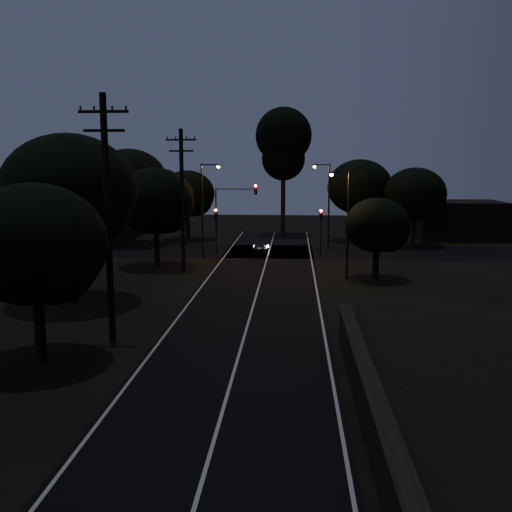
{
  "coord_description": "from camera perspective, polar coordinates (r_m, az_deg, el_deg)",
  "views": [
    {
      "loc": [
        2.26,
        -9.71,
        7.98
      ],
      "look_at": [
        0.0,
        24.0,
        2.5
      ],
      "focal_mm": 40.0,
      "sensor_mm": 36.0,
      "label": 1
    }
  ],
  "objects": [
    {
      "name": "tree_left_c",
      "position": [
        33.98,
        -17.83,
        5.9
      ],
      "size": [
        7.68,
        7.68,
        9.7
      ],
      "color": "black",
      "rests_on": "ground"
    },
    {
      "name": "tree_left_d",
      "position": [
        44.95,
        -9.79,
        5.27
      ],
      "size": [
        6.08,
        6.08,
        7.71
      ],
      "color": "black",
      "rests_on": "ground"
    },
    {
      "name": "tree_far_e",
      "position": [
        57.92,
        15.82,
        5.87
      ],
      "size": [
        6.02,
        6.02,
        7.64
      ],
      "color": "black",
      "rests_on": "ground"
    },
    {
      "name": "signal_mast",
      "position": [
        50.11,
        -2.11,
        5.04
      ],
      "size": [
        3.7,
        0.35,
        6.25
      ],
      "color": "black",
      "rests_on": "ground"
    },
    {
      "name": "tree_far_ne",
      "position": [
        60.04,
        10.57,
        6.66
      ],
      "size": [
        6.68,
        6.68,
        8.45
      ],
      "color": "black",
      "rests_on": "ground"
    },
    {
      "name": "utility_pole_mid",
      "position": [
        26.15,
        -14.63,
        4.0
      ],
      "size": [
        2.2,
        0.3,
        11.0
      ],
      "color": "black",
      "rests_on": "ground"
    },
    {
      "name": "streetlight_a",
      "position": [
        48.43,
        -5.19,
        5.21
      ],
      "size": [
        1.66,
        0.26,
        8.0
      ],
      "color": "black",
      "rests_on": "ground"
    },
    {
      "name": "utility_pole_far",
      "position": [
        42.6,
        -7.39,
        5.78
      ],
      "size": [
        2.2,
        0.3,
        10.5
      ],
      "color": "black",
      "rests_on": "ground"
    },
    {
      "name": "tree_right_a",
      "position": [
        40.29,
        12.24,
        2.88
      ],
      "size": [
        4.48,
        4.48,
        5.69
      ],
      "color": "black",
      "rests_on": "ground"
    },
    {
      "name": "building_left",
      "position": [
        65.86,
        -15.98,
        3.82
      ],
      "size": [
        10.0,
        8.0,
        4.4
      ],
      "primitive_type": "cube",
      "color": "black",
      "rests_on": "ground"
    },
    {
      "name": "signal_left",
      "position": [
        50.44,
        -4.01,
        3.33
      ],
      "size": [
        0.28,
        0.35,
        4.1
      ],
      "color": "black",
      "rests_on": "ground"
    },
    {
      "name": "tree_left_b",
      "position": [
        24.05,
        -20.93,
        0.79
      ],
      "size": [
        5.71,
        5.71,
        7.26
      ],
      "color": "black",
      "rests_on": "ground"
    },
    {
      "name": "building_right",
      "position": [
        65.45,
        19.58,
        3.43
      ],
      "size": [
        9.0,
        7.0,
        4.0
      ],
      "primitive_type": "cube",
      "color": "black",
      "rests_on": "ground"
    },
    {
      "name": "tree_far_w",
      "position": [
        57.85,
        -12.32,
        7.18
      ],
      "size": [
        7.42,
        7.42,
        9.46
      ],
      "color": "black",
      "rests_on": "ground"
    },
    {
      "name": "tall_pine",
      "position": [
        64.77,
        2.77,
        11.2
      ],
      "size": [
        6.26,
        6.26,
        14.22
      ],
      "color": "black",
      "rests_on": "ground"
    },
    {
      "name": "car",
      "position": [
        50.3,
        0.36,
        0.71
      ],
      "size": [
        1.33,
        3.23,
        1.09
      ],
      "primitive_type": "imported",
      "rotation": [
        0.0,
        0.0,
        3.13
      ],
      "color": "black",
      "rests_on": "ground"
    },
    {
      "name": "tree_far_nw",
      "position": [
        60.7,
        -6.71,
        6.08
      ],
      "size": [
        5.77,
        5.77,
        7.31
      ],
      "color": "black",
      "rests_on": "ground"
    },
    {
      "name": "road_surface",
      "position": [
        41.67,
        0.65,
        -1.82
      ],
      "size": [
        60.0,
        70.0,
        0.03
      ],
      "color": "black",
      "rests_on": "ground"
    },
    {
      "name": "streetlight_c",
      "position": [
        40.04,
        8.95,
        3.9
      ],
      "size": [
        1.46,
        0.26,
        7.5
      ],
      "color": "black",
      "rests_on": "ground"
    },
    {
      "name": "streetlight_b",
      "position": [
        53.91,
        7.1,
        5.58
      ],
      "size": [
        1.66,
        0.26,
        8.0
      ],
      "color": "black",
      "rests_on": "ground"
    },
    {
      "name": "signal_right",
      "position": [
        50.02,
        6.5,
        3.25
      ],
      "size": [
        0.28,
        0.35,
        4.1
      ],
      "color": "black",
      "rests_on": "ground"
    }
  ]
}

